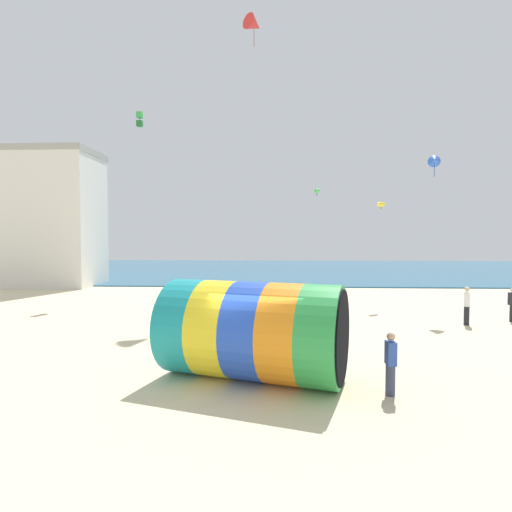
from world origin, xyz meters
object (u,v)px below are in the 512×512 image
(kite_handler, at_px, (391,363))
(kite_yellow_parafoil, at_px, (381,204))
(giant_inflatable_tube, at_px, (254,330))
(bystander_near_water, at_px, (467,305))
(kite_red_delta, at_px, (254,25))
(kite_green_box, at_px, (140,119))
(kite_blue_delta, at_px, (435,160))
(kite_green_parafoil, at_px, (317,191))

(kite_handler, height_order, kite_yellow_parafoil, kite_yellow_parafoil)
(giant_inflatable_tube, relative_size, bystander_near_water, 3.14)
(kite_handler, xyz_separation_m, kite_yellow_parafoil, (3.57, 14.67, 5.28))
(kite_yellow_parafoil, xyz_separation_m, kite_red_delta, (-7.87, 1.89, 11.92))
(kite_handler, height_order, kite_green_box, kite_green_box)
(kite_handler, xyz_separation_m, kite_green_box, (-12.44, 17.93, 11.60))
(giant_inflatable_tube, bearing_deg, kite_blue_delta, 50.18)
(kite_yellow_parafoil, relative_size, kite_red_delta, 0.43)
(kite_blue_delta, bearing_deg, kite_handler, -115.30)
(kite_green_box, relative_size, kite_red_delta, 0.53)
(kite_handler, bearing_deg, giant_inflatable_tube, 163.06)
(giant_inflatable_tube, distance_m, kite_green_parafoil, 8.40)
(kite_green_box, distance_m, kite_red_delta, 9.98)
(kite_blue_delta, bearing_deg, kite_red_delta, 157.04)
(kite_red_delta, bearing_deg, kite_yellow_parafoil, -13.50)
(kite_green_parafoil, distance_m, kite_red_delta, 15.27)
(giant_inflatable_tube, relative_size, kite_green_parafoil, 8.57)
(kite_green_parafoil, relative_size, kite_red_delta, 0.32)
(kite_handler, bearing_deg, bystander_near_water, 55.30)
(kite_green_box, xyz_separation_m, bystander_near_water, (18.39, -9.34, -11.50))
(kite_green_box, bearing_deg, giant_inflatable_tube, -62.14)
(kite_blue_delta, distance_m, kite_red_delta, 14.66)
(kite_green_box, xyz_separation_m, kite_red_delta, (8.15, -1.37, 5.60))
(kite_green_parafoil, bearing_deg, kite_yellow_parafoil, 56.67)
(kite_handler, relative_size, kite_red_delta, 0.80)
(kite_handler, bearing_deg, kite_green_box, 124.76)
(kite_yellow_parafoil, xyz_separation_m, kite_green_parafoil, (-4.66, -7.08, -0.02))
(kite_blue_delta, relative_size, kite_red_delta, 0.61)
(kite_handler, relative_size, kite_yellow_parafoil, 1.85)
(kite_green_box, bearing_deg, kite_yellow_parafoil, -11.51)
(kite_green_parafoil, relative_size, kite_blue_delta, 0.53)
(kite_handler, distance_m, bystander_near_water, 10.45)
(kite_yellow_parafoil, relative_size, kite_green_box, 0.82)
(kite_green_box, bearing_deg, kite_green_parafoil, -42.32)
(kite_green_box, bearing_deg, kite_handler, -55.24)
(kite_green_parafoil, bearing_deg, kite_blue_delta, 34.27)
(kite_blue_delta, distance_m, bystander_near_water, 8.24)
(kite_green_parafoil, bearing_deg, kite_handler, -81.88)
(giant_inflatable_tube, xyz_separation_m, bystander_near_water, (9.48, 7.51, -0.46))
(kite_green_parafoil, relative_size, bystander_near_water, 0.37)
(kite_green_box, distance_m, bystander_near_water, 23.61)
(kite_blue_delta, bearing_deg, bystander_near_water, -87.75)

